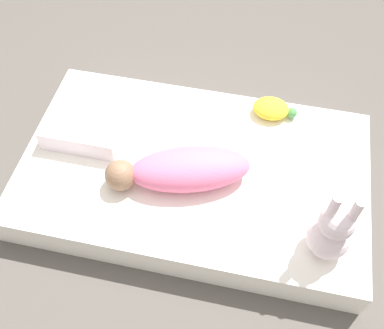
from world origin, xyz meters
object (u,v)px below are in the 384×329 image
object	(u,v)px
pillow	(90,115)
bunny_plush	(332,232)
swaddled_baby	(181,170)
turtle_plush	(272,109)

from	to	relation	value
pillow	bunny_plush	size ratio (longest dim) A/B	1.10
swaddled_baby	bunny_plush	xyz separation A→B (m)	(0.55, -0.17, 0.05)
swaddled_baby	pillow	world-z (taller)	swaddled_baby
swaddled_baby	turtle_plush	bearing A→B (deg)	-143.75
bunny_plush	turtle_plush	bearing A→B (deg)	113.09
swaddled_baby	pillow	bearing A→B (deg)	-42.09
pillow	turtle_plush	world-z (taller)	pillow
swaddled_baby	turtle_plush	world-z (taller)	swaddled_baby
swaddled_baby	turtle_plush	xyz separation A→B (m)	(0.30, 0.41, -0.03)
turtle_plush	bunny_plush	bearing A→B (deg)	-66.91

